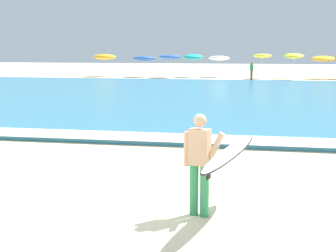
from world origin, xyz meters
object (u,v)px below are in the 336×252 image
object	(u,v)px
beach_umbrella_6	(294,56)
beach_umbrella_7	(324,59)
surfer_with_board	(214,157)
beachgoer_near_row_left	(252,70)
beach_umbrella_0	(105,57)
beach_umbrella_2	(170,57)
beach_umbrella_3	(193,57)
beach_umbrella_5	(262,56)
beach_umbrella_4	(219,58)
beach_umbrella_1	(144,59)

from	to	relation	value
beach_umbrella_6	beach_umbrella_7	xyz separation A→B (m)	(2.75, 1.50, -0.26)
surfer_with_board	beachgoer_near_row_left	world-z (taller)	surfer_with_board
beach_umbrella_0	beach_umbrella_2	distance (m)	6.83
beach_umbrella_2	beach_umbrella_7	world-z (taller)	beach_umbrella_2
beach_umbrella_2	beach_umbrella_6	bearing A→B (deg)	-3.10
beach_umbrella_3	beach_umbrella_5	size ratio (longest dim) A/B	0.98
beach_umbrella_4	surfer_with_board	bearing A→B (deg)	-85.50
surfer_with_board	beach_umbrella_6	size ratio (longest dim) A/B	1.07
beach_umbrella_5	beach_umbrella_7	xyz separation A→B (m)	(5.53, 0.65, -0.24)
beach_umbrella_5	beach_umbrella_3	bearing A→B (deg)	168.84
beach_umbrella_1	beach_umbrella_6	bearing A→B (deg)	-5.43
beach_umbrella_2	beachgoer_near_row_left	bearing A→B (deg)	-15.74
beach_umbrella_1	beachgoer_near_row_left	bearing A→B (deg)	-15.52
surfer_with_board	beach_umbrella_7	bearing A→B (deg)	80.37
beach_umbrella_4	beach_umbrella_7	world-z (taller)	beach_umbrella_7
beach_umbrella_3	beach_umbrella_6	xyz separation A→B (m)	(9.41, -2.16, 0.16)
beach_umbrella_5	beach_umbrella_1	bearing A→B (deg)	177.54
beach_umbrella_0	beach_umbrella_4	bearing A→B (deg)	4.05
beach_umbrella_1	beach_umbrella_7	distance (m)	16.88
beachgoer_near_row_left	beach_umbrella_6	bearing A→B (deg)	22.78
beach_umbrella_0	beach_umbrella_6	distance (m)	18.24
surfer_with_board	beach_umbrella_2	size ratio (longest dim) A/B	1.16
beach_umbrella_3	beachgoer_near_row_left	world-z (taller)	beach_umbrella_3
beach_umbrella_5	beach_umbrella_7	distance (m)	5.58
beach_umbrella_1	beachgoer_near_row_left	distance (m)	10.86
beach_umbrella_6	beach_umbrella_3	bearing A→B (deg)	167.04
beach_umbrella_1	beach_umbrella_3	world-z (taller)	beach_umbrella_3
beach_umbrella_4	beach_umbrella_1	bearing A→B (deg)	-173.69
beach_umbrella_3	beach_umbrella_4	xyz separation A→B (m)	(2.52, -0.02, -0.11)
surfer_with_board	beach_umbrella_2	world-z (taller)	beach_umbrella_2
surfer_with_board	beachgoer_near_row_left	size ratio (longest dim) A/B	1.64
beach_umbrella_2	beach_umbrella_5	world-z (taller)	beach_umbrella_5
beach_umbrella_7	beachgoer_near_row_left	distance (m)	7.21
beach_umbrella_1	beach_umbrella_2	world-z (taller)	beach_umbrella_2
beach_umbrella_1	beach_umbrella_0	bearing A→B (deg)	180.00
beach_umbrella_0	beach_umbrella_4	xyz separation A→B (m)	(11.31, 0.80, -0.10)
beach_umbrella_7	beach_umbrella_4	bearing A→B (deg)	176.19
beach_umbrella_2	beachgoer_near_row_left	size ratio (longest dim) A/B	1.41
surfer_with_board	beach_umbrella_6	bearing A→B (deg)	84.16
beach_umbrella_0	beach_umbrella_5	distance (m)	15.42
beach_umbrella_3	beach_umbrella_4	size ratio (longest dim) A/B	1.06
beach_umbrella_5	beach_umbrella_6	xyz separation A→B (m)	(2.78, -0.86, 0.01)
beach_umbrella_2	beach_umbrella_6	size ratio (longest dim) A/B	0.92
beach_umbrella_2	beach_umbrella_3	size ratio (longest dim) A/B	0.98
beach_umbrella_4	beachgoer_near_row_left	xyz separation A→B (m)	(3.19, -3.70, -0.99)
beach_umbrella_1	beach_umbrella_2	size ratio (longest dim) A/B	1.00
beach_umbrella_1	beach_umbrella_7	world-z (taller)	beach_umbrella_7
beach_umbrella_2	beach_umbrella_7	distance (m)	14.18
beach_umbrella_0	beach_umbrella_6	world-z (taller)	beach_umbrella_6
beach_umbrella_0	beach_umbrella_7	world-z (taller)	beach_umbrella_0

